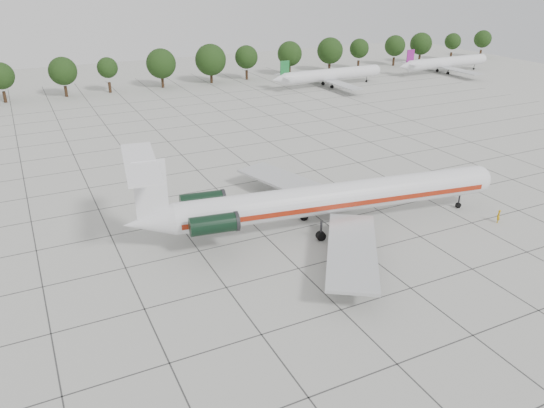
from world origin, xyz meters
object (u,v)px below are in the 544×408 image
at_px(main_airliner, 318,200).
at_px(ground_crew, 498,216).
at_px(bg_airliner_d, 331,75).
at_px(bg_airliner_e, 446,63).

distance_m(main_airliner, ground_crew, 22.32).
distance_m(main_airliner, bg_airliner_d, 81.59).
height_order(main_airliner, bg_airliner_e, main_airliner).
bearing_deg(main_airliner, ground_crew, -13.24).
xyz_separation_m(bg_airliner_d, bg_airliner_e, (39.74, 1.21, 0.00)).
height_order(ground_crew, bg_airliner_d, bg_airliner_d).
xyz_separation_m(main_airliner, bg_airliner_d, (44.46, 68.41, -0.85)).
xyz_separation_m(main_airliner, bg_airliner_e, (84.20, 69.62, -0.85)).
bearing_deg(main_airliner, bg_airliner_d, 65.61).
bearing_deg(bg_airliner_e, main_airliner, -140.41).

